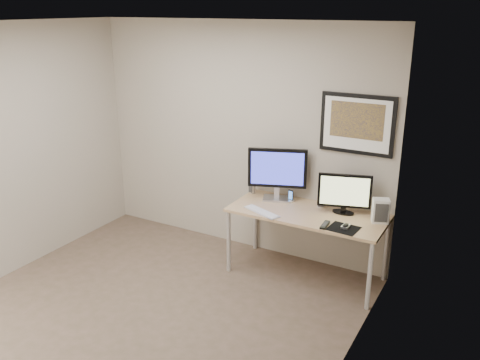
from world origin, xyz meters
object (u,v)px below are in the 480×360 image
(desk, at_px, (307,218))
(framed_art, at_px, (357,124))
(monitor_large, at_px, (277,172))
(monitor_tv, at_px, (344,193))
(phone_dock, at_px, (291,196))
(fan_unit, at_px, (381,211))
(speaker_right, at_px, (321,198))
(keyboard, at_px, (262,212))
(speaker_left, at_px, (253,186))

(desk, height_order, framed_art, framed_art)
(monitor_large, bearing_deg, desk, -41.31)
(desk, xyz_separation_m, monitor_tv, (0.33, 0.14, 0.29))
(desk, bearing_deg, phone_dock, 145.24)
(framed_art, height_order, fan_unit, framed_art)
(monitor_tv, xyz_separation_m, phone_dock, (-0.60, 0.04, -0.16))
(desk, relative_size, monitor_large, 2.65)
(desk, height_order, speaker_right, speaker_right)
(fan_unit, bearing_deg, keyboard, 173.86)
(desk, relative_size, monitor_tv, 3.09)
(monitor_large, height_order, speaker_left, monitor_large)
(speaker_right, distance_m, fan_unit, 0.65)
(framed_art, xyz_separation_m, phone_dock, (-0.62, -0.14, -0.83))
(desk, height_order, phone_dock, phone_dock)
(monitor_tv, distance_m, phone_dock, 0.62)
(desk, xyz_separation_m, speaker_right, (0.07, 0.20, 0.16))
(monitor_tv, bearing_deg, phone_dock, 158.75)
(framed_art, bearing_deg, desk, -136.54)
(monitor_tv, height_order, fan_unit, monitor_tv)
(desk, bearing_deg, framed_art, 43.46)
(speaker_left, height_order, fan_unit, fan_unit)
(keyboard, relative_size, fan_unit, 1.82)
(monitor_tv, bearing_deg, speaker_left, 158.81)
(desk, xyz_separation_m, speaker_left, (-0.76, 0.22, 0.15))
(speaker_right, bearing_deg, fan_unit, -28.76)
(framed_art, xyz_separation_m, fan_unit, (0.36, -0.23, -0.77))
(framed_art, relative_size, monitor_tv, 1.45)
(monitor_tv, bearing_deg, fan_unit, -23.15)
(fan_unit, bearing_deg, framed_art, 124.52)
(speaker_right, bearing_deg, monitor_tv, -32.32)
(monitor_large, bearing_deg, speaker_left, 149.15)
(fan_unit, bearing_deg, speaker_right, 148.22)
(desk, distance_m, monitor_tv, 0.46)
(monitor_tv, distance_m, speaker_right, 0.30)
(speaker_right, bearing_deg, monitor_large, 164.16)
(monitor_large, height_order, fan_unit, monitor_large)
(phone_dock, bearing_deg, speaker_left, -173.24)
(monitor_large, height_order, speaker_right, monitor_large)
(speaker_left, bearing_deg, keyboard, -40.73)
(desk, distance_m, speaker_right, 0.27)
(phone_dock, bearing_deg, speaker_right, 12.85)
(framed_art, relative_size, phone_dock, 5.76)
(desk, distance_m, fan_unit, 0.74)
(speaker_left, relative_size, keyboard, 0.38)
(monitor_large, relative_size, monitor_tv, 1.17)
(framed_art, height_order, keyboard, framed_art)
(monitor_large, relative_size, phone_dock, 4.64)
(desk, distance_m, phone_dock, 0.36)
(framed_art, relative_size, speaker_right, 4.00)
(framed_art, bearing_deg, monitor_tv, -96.53)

